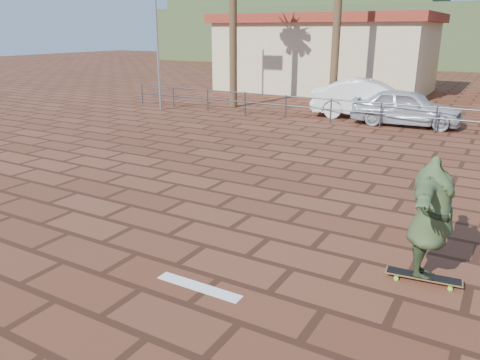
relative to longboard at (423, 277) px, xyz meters
name	(u,v)px	position (x,y,z in m)	size (l,w,h in m)	color
ground	(205,246)	(-3.54, -0.62, -0.09)	(120.00, 120.00, 0.00)	brown
paint_stripe	(199,287)	(-2.84, -1.82, -0.08)	(1.40, 0.22, 0.01)	white
guardrail	(381,110)	(-3.54, 11.38, 0.59)	(24.06, 0.06, 1.00)	#47494F
flagpole	(158,5)	(-13.41, 10.38, 4.55)	(1.30, 0.10, 8.00)	gray
building_west	(326,53)	(-9.54, 21.38, 2.19)	(12.60, 7.60, 4.50)	beige
hill_front	(476,36)	(-3.54, 49.38, 2.91)	(70.00, 18.00, 6.00)	#384C28
hill_back	(302,27)	(-25.54, 55.38, 3.91)	(35.00, 14.00, 8.00)	#384C28
longboard	(423,277)	(0.00, 0.00, 0.00)	(1.11, 0.37, 0.11)	olive
skateboarder	(431,218)	(0.00, 0.00, 0.95)	(2.28, 0.62, 1.85)	#374927
car_silver	(406,107)	(-2.81, 12.38, 0.62)	(1.68, 4.17, 1.42)	#B9BBC1
car_white	(370,99)	(-4.54, 13.39, 0.72)	(1.70, 4.87, 1.61)	white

